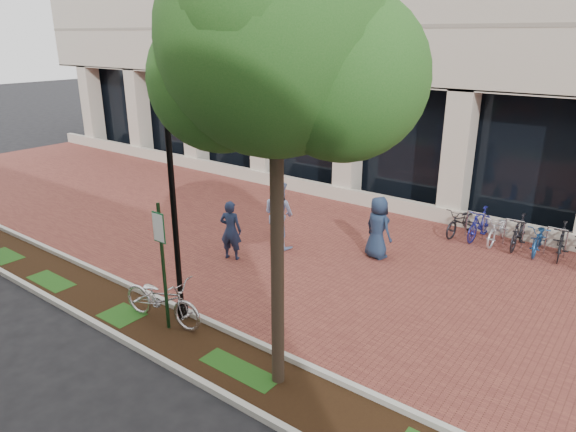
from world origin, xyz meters
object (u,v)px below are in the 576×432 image
Objects in this scene: parking_sign at (162,252)px; pedestrian_mid at (279,214)px; pedestrian_right at (378,228)px; bike_rack_cluster at (519,233)px; pedestrian_left at (231,230)px; street_tree at (280,54)px; locked_bicycle at (162,299)px; lamppost at (173,200)px.

parking_sign is 1.40× the size of pedestrian_mid.
parking_sign is 1.59× the size of pedestrian_right.
bike_rack_cluster is at bearing 63.13° from parking_sign.
pedestrian_left is at bearing 112.60° from parking_sign.
pedestrian_right is at bearing -130.89° from bike_rack_cluster.
pedestrian_mid is at bearing 128.62° from street_tree.
pedestrian_left is at bearing 56.53° from pedestrian_right.
parking_sign is 3.76m from pedestrian_left.
pedestrian_left reaches higher than bike_rack_cluster.
pedestrian_left is 8.13m from bike_rack_cluster.
pedestrian_right reaches higher than locked_bicycle.
street_tree reaches higher than pedestrian_left.
bike_rack_cluster is at bearing -157.65° from pedestrian_left.
pedestrian_right is (-1.21, 5.77, -4.64)m from street_tree.
pedestrian_left is 1.55m from pedestrian_mid.
street_tree is at bearing -98.15° from bike_rack_cluster.
locked_bicycle is 10.03m from bike_rack_cluster.
parking_sign reaches higher than pedestrian_right.
pedestrian_right is (2.61, 1.00, -0.12)m from pedestrian_mid.
parking_sign is 0.58× the size of lamppost.
street_tree is 5.91m from locked_bicycle.
pedestrian_mid is at bearing -128.57° from pedestrian_left.
bike_rack_cluster is (5.49, 4.04, -0.53)m from pedestrian_mid.
street_tree is at bearing -7.64° from lamppost.
pedestrian_mid is (-3.81, 4.77, -4.53)m from street_tree.
locked_bicycle is at bearing 88.70° from pedestrian_right.
lamppost is (-0.12, 0.49, 0.93)m from parking_sign.
pedestrian_right is at bearing -153.62° from pedestrian_mid.
bike_rack_cluster is at bearing -138.30° from pedestrian_mid.
locked_bicycle is at bearing 102.69° from pedestrian_mid.
lamppost reaches higher than pedestrian_right.
pedestrian_mid is at bearing 99.97° from lamppost.
pedestrian_right reaches higher than bike_rack_cluster.
street_tree reaches higher than parking_sign.
pedestrian_mid is (-0.61, 4.73, 0.44)m from locked_bicycle.
pedestrian_left is at bearing -134.72° from bike_rack_cluster.
pedestrian_left is (-1.37, 3.39, -0.90)m from parking_sign.
street_tree reaches higher than pedestrian_right.
parking_sign is at bearing 91.61° from pedestrian_right.
pedestrian_right is (2.00, 5.73, 0.33)m from locked_bicycle.
pedestrian_left is 0.84× the size of pedestrian_mid.
locked_bicycle is 3.45m from pedestrian_left.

